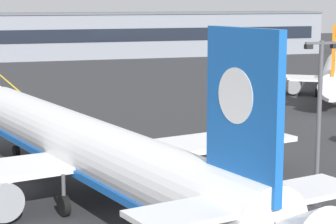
% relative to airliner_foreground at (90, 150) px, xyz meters
% --- Properties ---
extents(taxiway_centreline, '(9.21, 179.79, 0.01)m').
position_rel_airliner_foreground_xyz_m(taxiway_centreline, '(2.68, 15.51, -3.37)').
color(taxiway_centreline, yellow).
rests_on(taxiway_centreline, ground).
extents(airliner_foreground, '(32.25, 41.04, 11.65)m').
position_rel_airliner_foreground_xyz_m(airliner_foreground, '(0.00, 0.00, 0.00)').
color(airliner_foreground, white).
rests_on(airliner_foreground, ground).
extents(airliner_background, '(25.17, 31.16, 9.97)m').
position_rel_airliner_foreground_xyz_m(airliner_background, '(40.65, 36.59, -0.49)').
color(airliner_background, white).
rests_on(airliner_background, ground).
extents(apron_lamp_post, '(2.24, 0.90, 10.34)m').
position_rel_airliner_foreground_xyz_m(apron_lamp_post, '(13.37, -5.09, 2.09)').
color(apron_lamp_post, '#515156').
rests_on(apron_lamp_post, ground).
extents(safety_cone_by_nose_gear, '(0.44, 0.44, 0.55)m').
position_rel_airliner_foreground_xyz_m(safety_cone_by_nose_gear, '(0.65, 17.19, -3.11)').
color(safety_cone_by_nose_gear, orange).
rests_on(safety_cone_by_nose_gear, ground).
extents(terminal_building, '(132.16, 12.40, 9.98)m').
position_rel_airliner_foreground_xyz_m(terminal_building, '(10.35, 105.69, 1.63)').
color(terminal_building, gray).
rests_on(terminal_building, ground).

